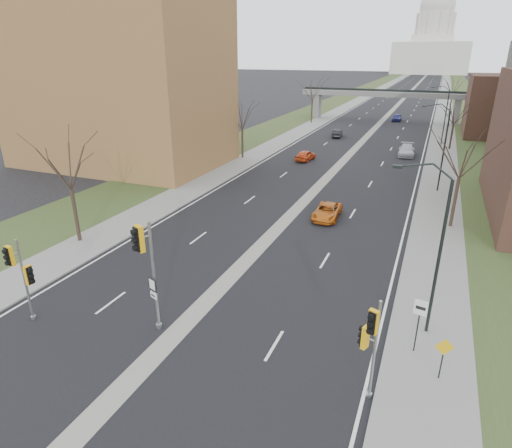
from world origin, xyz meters
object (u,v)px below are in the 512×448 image
Objects in this scene: warning_sign at (443,353)px; car_left_far at (337,133)px; car_right_mid at (407,150)px; car_right_near at (327,211)px; signal_pole_right at (370,336)px; car_right_far at (397,117)px; signal_pole_median at (146,258)px; car_left_near at (306,155)px; signal_pole_left at (21,270)px; speed_limit_sign at (419,317)px.

warning_sign reaches higher than car_left_far.
car_right_mid is (-5.04, 45.67, -0.70)m from warning_sign.
signal_pole_right is at bearing -73.65° from car_right_near.
car_right_far is at bearing 88.55° from car_right_near.
signal_pole_right is 81.88m from car_right_far.
car_left_near is at bearing 117.46° from signal_pole_median.
car_left_near is 0.78× the size of car_right_mid.
warning_sign is 41.27m from car_left_near.
car_right_far is at bearing 109.48° from signal_pole_median.
signal_pole_left is at bearing -109.92° from car_right_mid.
signal_pole_right reaches higher than car_left_near.
car_right_near is at bearing 69.16° from signal_pole_left.
signal_pole_right is 1.66× the size of speed_limit_sign.
car_right_mid is 33.95m from car_right_far.
warning_sign is 0.40× the size of car_right_mid.
warning_sign is at bearing -86.64° from car_right_mid.
signal_pole_left is at bearing -141.65° from signal_pole_median.
car_left_far is at bearing 99.63° from car_right_near.
car_left_near is at bearing 129.98° from signal_pole_right.
car_right_mid reaches higher than car_left_near.
car_left_far is 39.12m from car_right_near.
signal_pole_right reaches higher than car_left_far.
signal_pole_right is at bearing -90.35° from car_right_mid.
car_right_far reaches higher than car_left_far.
car_right_near is (10.75, 21.16, -2.46)m from signal_pole_left.
car_left_near is (-16.06, 36.00, -1.35)m from speed_limit_sign.
signal_pole_right is at bearing -84.72° from car_right_far.
car_right_far is at bearing 94.83° from car_right_mid.
car_right_near is 1.03× the size of car_right_far.
signal_pole_median is 20.10m from car_right_near.
car_left_near is 42.47m from car_right_far.
car_right_mid is at bearing -139.67° from car_left_near.
signal_pole_median reaches higher than car_right_mid.
car_left_near is at bearing -99.71° from car_right_far.
car_right_far is (10.45, 82.93, -2.35)m from signal_pole_left.
car_right_near is (-9.34, 17.53, -0.84)m from warning_sign.
speed_limit_sign is at bearing 85.49° from signal_pole_right.
speed_limit_sign reaches higher than warning_sign.
car_left_near is at bearing 92.07° from signal_pole_left.
signal_pole_right is 59.90m from car_left_far.
car_right_mid is at bearing 81.72° from warning_sign.
signal_pole_median is 57.87m from car_left_far.
signal_pole_median is 39.60m from car_left_near.
car_left_near is 0.92× the size of car_right_near.
signal_pole_left is 1.20× the size of car_left_far.
signal_pole_left reaches higher than speed_limit_sign.
car_left_far is at bearing 92.38° from warning_sign.
warning_sign reaches higher than car_left_near.
speed_limit_sign is at bearing 37.08° from signal_pole_median.
signal_pole_right reaches higher than car_right_mid.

